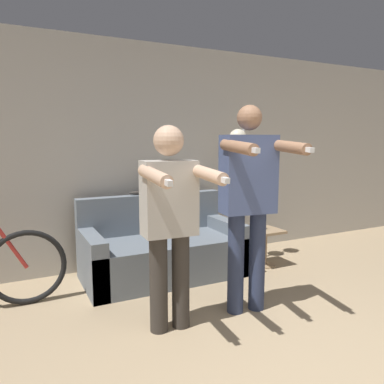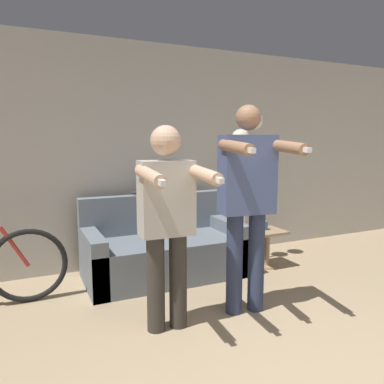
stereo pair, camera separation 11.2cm
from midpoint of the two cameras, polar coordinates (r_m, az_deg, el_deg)
name	(u,v)px [view 2 (the right image)]	position (r m, az deg, el deg)	size (l,w,h in m)	color
wall_back	(161,155)	(4.56, -3.97, 5.60)	(10.00, 0.05, 2.60)	#B7B2A8
couch	(164,251)	(4.16, -3.56, -8.92)	(1.70, 0.84, 0.87)	slate
person_left	(167,215)	(2.84, -2.66, -3.53)	(0.50, 0.69, 1.59)	#38332D
person_right	(248,195)	(3.16, 9.49, -0.48)	(0.59, 0.73, 1.77)	#2D3856
cat	(159,187)	(4.33, -4.33, 0.72)	(0.52, 0.14, 0.18)	#3D3833
floor_lamp	(247,144)	(4.44, 9.09, 7.25)	(0.39, 0.27, 1.81)	#B2B2B7
side_table	(267,241)	(4.53, 12.11, -7.30)	(0.37, 0.37, 0.44)	#A38460
cup	(264,225)	(4.49, 11.62, -4.99)	(0.09, 0.09, 0.10)	#3D6693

